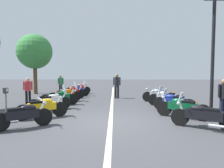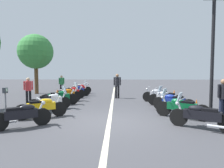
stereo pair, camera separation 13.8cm
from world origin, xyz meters
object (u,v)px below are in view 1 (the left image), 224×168
object	(u,v)px
motorcycle_left_row_2	(51,101)
motorcycle_left_row_5	(71,92)
bystander_1	(61,83)
motorcycle_left_row_6	(77,90)
street_lamp_twin_globe	(214,33)
bystander_3	(28,89)
motorcycle_right_row_2	(173,102)
motorcycle_left_row_7	(79,89)
motorcycle_right_row_3	(166,98)
parking_meter	(6,98)
traffic_cone_2	(57,93)
motorcycle_right_row_4	(158,95)
motorcycle_left_row_0	(23,115)
traffic_cone_1	(197,106)
motorcycle_left_row_1	(43,107)
roadside_tree_1	(35,52)
bystander_0	(117,84)
motorcycle_right_row_0	(202,115)
motorcycle_left_row_4	(66,95)
motorcycle_left_row_3	(59,97)
bystander_2	(223,95)
traffic_cone_0	(174,94)
motorcycle_right_row_1	(182,107)

from	to	relation	value
motorcycle_left_row_2	motorcycle_left_row_5	world-z (taller)	motorcycle_left_row_2
motorcycle_left_row_2	bystander_1	bearing A→B (deg)	66.23
motorcycle_left_row_6	street_lamp_twin_globe	bearing A→B (deg)	-66.06
motorcycle_left_row_5	bystander_1	world-z (taller)	bystander_1
bystander_3	motorcycle_right_row_2	bearing A→B (deg)	46.71
motorcycle_left_row_7	bystander_1	xyz separation A→B (m)	(0.27, 1.64, 0.49)
motorcycle_right_row_3	parking_meter	distance (m)	7.91
bystander_3	traffic_cone_2	bearing A→B (deg)	136.00
motorcycle_right_row_2	motorcycle_right_row_4	xyz separation A→B (m)	(2.74, 0.10, -0.01)
motorcycle_left_row_0	traffic_cone_1	xyz separation A→B (m)	(2.81, -7.07, -0.16)
motorcycle_left_row_1	motorcycle_left_row_7	bearing A→B (deg)	61.56
motorcycle_left_row_5	roadside_tree_1	size ratio (longest dim) A/B	0.37
motorcycle_left_row_1	bystander_0	distance (m)	6.81
motorcycle_right_row_4	bystander_3	world-z (taller)	bystander_3
motorcycle_right_row_0	motorcycle_right_row_2	size ratio (longest dim) A/B	1.04
motorcycle_right_row_4	parking_meter	world-z (taller)	parking_meter
motorcycle_left_row_1	bystander_1	size ratio (longest dim) A/B	1.18
street_lamp_twin_globe	bystander_0	world-z (taller)	street_lamp_twin_globe
motorcycle_left_row_4	street_lamp_twin_globe	size ratio (longest dim) A/B	0.34
parking_meter	motorcycle_right_row_4	bearing A→B (deg)	39.12
motorcycle_left_row_6	motorcycle_left_row_5	bearing A→B (deg)	-120.54
motorcycle_left_row_3	motorcycle_left_row_4	size ratio (longest dim) A/B	1.13
bystander_2	motorcycle_left_row_7	bearing A→B (deg)	28.63
bystander_1	bystander_3	xyz separation A→B (m)	(-5.47, 0.43, -0.02)
street_lamp_twin_globe	traffic_cone_0	world-z (taller)	street_lamp_twin_globe
motorcycle_right_row_4	roadside_tree_1	world-z (taller)	roadside_tree_1
motorcycle_left_row_1	bystander_2	world-z (taller)	bystander_2
motorcycle_right_row_3	traffic_cone_0	bearing A→B (deg)	-91.81
parking_meter	bystander_3	size ratio (longest dim) A/B	0.82
traffic_cone_0	roadside_tree_1	world-z (taller)	roadside_tree_1
motorcycle_left_row_6	motorcycle_right_row_1	distance (m)	9.07
motorcycle_left_row_3	motorcycle_left_row_5	distance (m)	2.81
motorcycle_left_row_7	bystander_3	world-z (taller)	bystander_3
motorcycle_left_row_2	motorcycle_right_row_0	bearing A→B (deg)	-62.17
motorcycle_left_row_3	traffic_cone_1	distance (m)	7.30
motorcycle_right_row_1	traffic_cone_1	bearing A→B (deg)	-100.23
traffic_cone_0	bystander_3	world-z (taller)	bystander_3
motorcycle_left_row_5	motorcycle_right_row_3	world-z (taller)	motorcycle_right_row_3
bystander_0	bystander_3	bearing A→B (deg)	-60.97
motorcycle_right_row_1	bystander_1	distance (m)	11.67
motorcycle_left_row_2	motorcycle_left_row_4	bearing A→B (deg)	52.44
motorcycle_left_row_1	street_lamp_twin_globe	bearing A→B (deg)	-25.15
bystander_0	motorcycle_right_row_4	bearing A→B (deg)	59.87
motorcycle_left_row_1	motorcycle_left_row_4	size ratio (longest dim) A/B	1.04
motorcycle_left_row_3	traffic_cone_0	xyz separation A→B (m)	(3.19, -7.48, -0.17)
motorcycle_left_row_2	traffic_cone_2	bearing A→B (deg)	67.89
motorcycle_left_row_4	traffic_cone_2	bearing A→B (deg)	85.37
motorcycle_left_row_5	traffic_cone_0	world-z (taller)	motorcycle_left_row_5
traffic_cone_2	motorcycle_left_row_0	bearing A→B (deg)	-170.92
motorcycle_left_row_1	bystander_0	xyz separation A→B (m)	(6.01, -3.16, 0.59)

